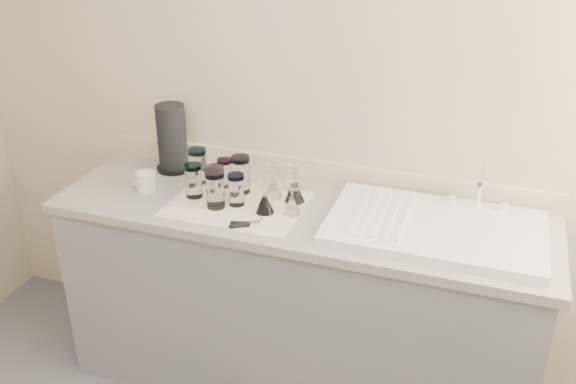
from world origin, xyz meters
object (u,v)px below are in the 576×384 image
at_px(tumbler_purple, 241,174).
at_px(tumbler_lavender, 236,189).
at_px(tumbler_blue, 215,184).
at_px(goblet_back_right, 295,190).
at_px(tumbler_teal, 198,166).
at_px(goblet_front_right, 292,204).
at_px(white_mug, 146,182).
at_px(tumbler_magenta, 194,180).
at_px(goblet_front_left, 265,202).
at_px(can_opener, 246,224).
at_px(goblet_back_left, 273,186).
at_px(tumbler_extra, 215,189).
at_px(sink_unit, 436,227).
at_px(tumbler_cyan, 225,173).
at_px(paper_towel_roll, 172,139).

bearing_deg(tumbler_purple, tumbler_lavender, -76.00).
relative_size(tumbler_blue, goblet_back_right, 1.02).
bearing_deg(tumbler_teal, goblet_front_right, -16.52).
bearing_deg(tumbler_blue, white_mug, 179.27).
distance_m(tumbler_magenta, goblet_front_left, 0.34).
bearing_deg(can_opener, goblet_back_left, 87.86).
bearing_deg(white_mug, tumbler_lavender, -0.59).
bearing_deg(goblet_front_right, tumbler_teal, 163.48).
height_order(tumbler_lavender, tumbler_extra, tumbler_extra).
bearing_deg(sink_unit, goblet_back_left, 174.74).
xyz_separation_m(sink_unit, tumbler_cyan, (-0.92, 0.09, 0.05)).
height_order(tumbler_cyan, white_mug, tumbler_cyan).
xyz_separation_m(goblet_front_left, white_mug, (-0.56, 0.03, -0.01)).
xyz_separation_m(goblet_back_left, goblet_front_left, (0.02, -0.14, -0.00)).
xyz_separation_m(tumbler_cyan, tumbler_blue, (0.02, -0.15, 0.02)).
bearing_deg(white_mug, tumbler_blue, -0.73).
xyz_separation_m(tumbler_extra, paper_towel_roll, (-0.35, 0.30, 0.06)).
xyz_separation_m(tumbler_blue, goblet_front_left, (0.23, -0.03, -0.03)).
distance_m(tumbler_magenta, white_mug, 0.23).
height_order(tumbler_magenta, white_mug, tumbler_magenta).
xyz_separation_m(tumbler_blue, can_opener, (0.20, -0.16, -0.07)).
bearing_deg(tumbler_cyan, tumbler_lavender, -51.01).
bearing_deg(goblet_back_left, tumbler_magenta, -161.02).
relative_size(tumbler_teal, tumbler_cyan, 1.25).
height_order(tumbler_lavender, goblet_front_left, same).
xyz_separation_m(tumbler_cyan, tumbler_lavender, (0.12, -0.15, 0.00)).
height_order(tumbler_teal, tumbler_blue, tumbler_teal).
bearing_deg(paper_towel_roll, goblet_front_right, -20.60).
xyz_separation_m(tumbler_blue, paper_towel_roll, (-0.33, 0.25, 0.07)).
bearing_deg(sink_unit, paper_towel_roll, 171.10).
distance_m(tumbler_cyan, tumbler_purple, 0.10).
distance_m(tumbler_magenta, paper_towel_roll, 0.33).
bearing_deg(goblet_back_left, goblet_back_right, -6.21).
height_order(tumbler_extra, goblet_front_left, tumbler_extra).
bearing_deg(tumbler_cyan, goblet_back_right, -6.38).
relative_size(tumbler_cyan, goblet_back_right, 0.83).
xyz_separation_m(tumbler_teal, tumbler_extra, (0.17, -0.19, -0.00)).
height_order(tumbler_magenta, goblet_back_left, tumbler_magenta).
bearing_deg(can_opener, goblet_front_right, 48.91).
height_order(goblet_back_left, goblet_front_left, goblet_back_left).
bearing_deg(goblet_back_right, sink_unit, -5.11).
xyz_separation_m(goblet_front_right, can_opener, (-0.13, -0.15, -0.03)).
bearing_deg(sink_unit, tumbler_lavender, -176.07).
bearing_deg(can_opener, tumbler_blue, 142.07).
xyz_separation_m(tumbler_purple, goblet_front_left, (0.16, -0.14, -0.04)).
relative_size(tumbler_blue, white_mug, 1.30).
relative_size(tumbler_teal, goblet_front_right, 1.26).
xyz_separation_m(tumbler_teal, paper_towel_roll, (-0.18, 0.11, 0.06)).
xyz_separation_m(sink_unit, tumbler_purple, (-0.83, 0.06, 0.07)).
relative_size(tumbler_teal, goblet_front_left, 1.16).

